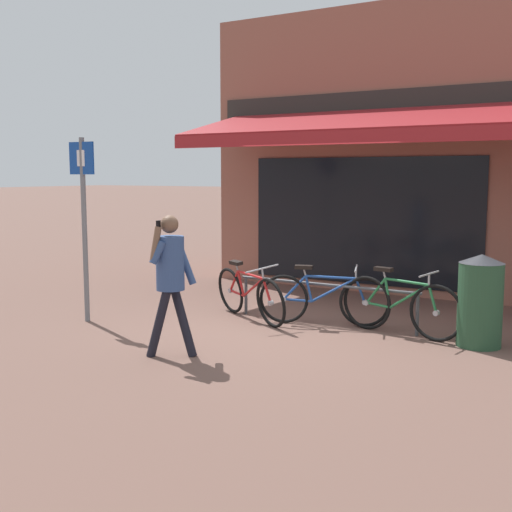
{
  "coord_description": "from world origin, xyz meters",
  "views": [
    {
      "loc": [
        4.02,
        -7.38,
        2.06
      ],
      "look_at": [
        0.03,
        -0.58,
        1.05
      ],
      "focal_mm": 45.0,
      "sensor_mm": 36.0,
      "label": 1
    }
  ],
  "objects_px": {
    "bicycle_blue": "(323,299)",
    "bicycle_green": "(400,306)",
    "litter_bin": "(480,300)",
    "parking_sign": "(84,211)",
    "bicycle_red": "(249,294)",
    "pedestrian_adult": "(170,270)"
  },
  "relations": [
    {
      "from": "bicycle_green",
      "to": "pedestrian_adult",
      "type": "distance_m",
      "value": 3.03
    },
    {
      "from": "litter_bin",
      "to": "parking_sign",
      "type": "xyz_separation_m",
      "value": [
        -5.04,
        -1.42,
        1.0
      ]
    },
    {
      "from": "bicycle_red",
      "to": "litter_bin",
      "type": "relative_size",
      "value": 1.47
    },
    {
      "from": "bicycle_red",
      "to": "bicycle_blue",
      "type": "bearing_deg",
      "value": 40.92
    },
    {
      "from": "bicycle_green",
      "to": "litter_bin",
      "type": "bearing_deg",
      "value": 8.32
    },
    {
      "from": "bicycle_blue",
      "to": "bicycle_green",
      "type": "bearing_deg",
      "value": -19.05
    },
    {
      "from": "bicycle_blue",
      "to": "bicycle_green",
      "type": "xyz_separation_m",
      "value": [
        1.07,
        -0.0,
        0.02
      ]
    },
    {
      "from": "bicycle_blue",
      "to": "bicycle_green",
      "type": "height_order",
      "value": "bicycle_green"
    },
    {
      "from": "bicycle_red",
      "to": "bicycle_green",
      "type": "bearing_deg",
      "value": 34.29
    },
    {
      "from": "parking_sign",
      "to": "bicycle_green",
      "type": "bearing_deg",
      "value": 19.8
    },
    {
      "from": "bicycle_green",
      "to": "bicycle_blue",
      "type": "bearing_deg",
      "value": -169.91
    },
    {
      "from": "litter_bin",
      "to": "parking_sign",
      "type": "bearing_deg",
      "value": -164.23
    },
    {
      "from": "parking_sign",
      "to": "bicycle_red",
      "type": "bearing_deg",
      "value": 32.24
    },
    {
      "from": "bicycle_red",
      "to": "parking_sign",
      "type": "xyz_separation_m",
      "value": [
        -1.93,
        -1.22,
        1.19
      ]
    },
    {
      "from": "bicycle_red",
      "to": "bicycle_blue",
      "type": "height_order",
      "value": "bicycle_red"
    },
    {
      "from": "litter_bin",
      "to": "parking_sign",
      "type": "relative_size",
      "value": 0.44
    },
    {
      "from": "bicycle_red",
      "to": "bicycle_blue",
      "type": "xyz_separation_m",
      "value": [
        1.04,
        0.24,
        0.0
      ]
    },
    {
      "from": "pedestrian_adult",
      "to": "litter_bin",
      "type": "relative_size",
      "value": 1.45
    },
    {
      "from": "bicycle_blue",
      "to": "litter_bin",
      "type": "relative_size",
      "value": 1.53
    },
    {
      "from": "bicycle_green",
      "to": "litter_bin",
      "type": "height_order",
      "value": "litter_bin"
    },
    {
      "from": "pedestrian_adult",
      "to": "bicycle_blue",
      "type": "bearing_deg",
      "value": -120.45
    },
    {
      "from": "bicycle_red",
      "to": "litter_bin",
      "type": "height_order",
      "value": "litter_bin"
    }
  ]
}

